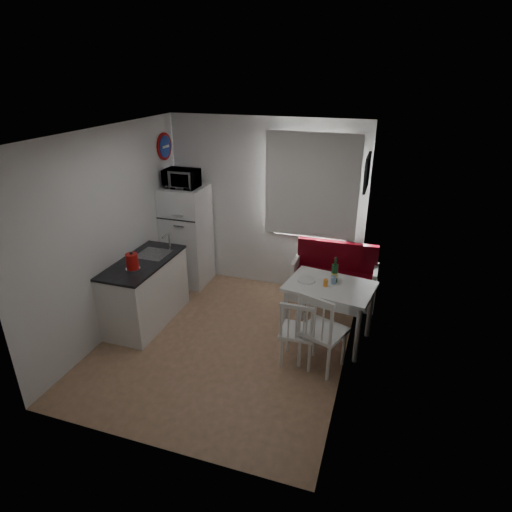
{
  "coord_description": "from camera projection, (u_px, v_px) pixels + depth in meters",
  "views": [
    {
      "loc": [
        1.8,
        -4.22,
        3.22
      ],
      "look_at": [
        0.25,
        0.5,
        1.02
      ],
      "focal_mm": 30.0,
      "sensor_mm": 36.0,
      "label": 1
    }
  ],
  "objects": [
    {
      "name": "wine_bottle",
      "position": [
        335.0,
        270.0,
        5.24
      ],
      "size": [
        0.08,
        0.08,
        0.33
      ],
      "primitive_type": null,
      "color": "#133D1B",
      "rests_on": "dining_table"
    },
    {
      "name": "drinking_glass_orange",
      "position": [
        326.0,
        283.0,
        5.18
      ],
      "size": [
        0.06,
        0.06,
        0.09
      ],
      "primitive_type": "cylinder",
      "color": "orange",
      "rests_on": "dining_table"
    },
    {
      "name": "dining_table",
      "position": [
        330.0,
        291.0,
        5.27
      ],
      "size": [
        1.14,
        0.88,
        0.78
      ],
      "rotation": [
        0.0,
        0.0,
        -0.16
      ],
      "color": "white",
      "rests_on": "floor"
    },
    {
      "name": "wall_right",
      "position": [
        353.0,
        265.0,
        4.53
      ],
      "size": [
        0.02,
        3.5,
        2.6
      ],
      "primitive_type": "cube",
      "color": "white",
      "rests_on": "floor"
    },
    {
      "name": "wall_sign",
      "position": [
        165.0,
        146.0,
        6.29
      ],
      "size": [
        0.03,
        0.4,
        0.4
      ],
      "primitive_type": "cylinder",
      "rotation": [
        0.0,
        1.57,
        0.0
      ],
      "color": "navy",
      "rests_on": "wall_left"
    },
    {
      "name": "chair_right",
      "position": [
        322.0,
        326.0,
        4.7
      ],
      "size": [
        0.59,
        0.59,
        0.53
      ],
      "rotation": [
        0.0,
        0.0,
        -0.36
      ],
      "color": "white",
      "rests_on": "floor"
    },
    {
      "name": "wall_left",
      "position": [
        111.0,
        234.0,
        5.38
      ],
      "size": [
        0.02,
        3.5,
        2.6
      ],
      "primitive_type": "cube",
      "color": "white",
      "rests_on": "floor"
    },
    {
      "name": "window",
      "position": [
        312.0,
        189.0,
        6.12
      ],
      "size": [
        1.22,
        0.06,
        1.47
      ],
      "primitive_type": "cube",
      "color": "white",
      "rests_on": "wall_back"
    },
    {
      "name": "bench",
      "position": [
        334.0,
        282.0,
        6.35
      ],
      "size": [
        1.23,
        0.47,
        0.88
      ],
      "color": "white",
      "rests_on": "floor"
    },
    {
      "name": "wall_front",
      "position": [
        139.0,
        328.0,
        3.43
      ],
      "size": [
        3.0,
        0.02,
        2.6
      ],
      "primitive_type": "cube",
      "color": "white",
      "rests_on": "floor"
    },
    {
      "name": "wall_back",
      "position": [
        266.0,
        205.0,
        6.47
      ],
      "size": [
        3.0,
        0.02,
        2.6
      ],
      "primitive_type": "cube",
      "color": "white",
      "rests_on": "floor"
    },
    {
      "name": "curtain",
      "position": [
        311.0,
        187.0,
        6.04
      ],
      "size": [
        1.35,
        0.02,
        1.5
      ],
      "primitive_type": "cube",
      "color": "white",
      "rests_on": "wall_back"
    },
    {
      "name": "plate",
      "position": [
        306.0,
        280.0,
        5.33
      ],
      "size": [
        0.22,
        0.22,
        0.02
      ],
      "primitive_type": "cylinder",
      "color": "white",
      "rests_on": "dining_table"
    },
    {
      "name": "microwave",
      "position": [
        182.0,
        178.0,
        6.29
      ],
      "size": [
        0.49,
        0.33,
        0.27
      ],
      "primitive_type": "imported",
      "color": "white",
      "rests_on": "fridge"
    },
    {
      "name": "ceiling",
      "position": [
        218.0,
        133.0,
        4.43
      ],
      "size": [
        3.0,
        3.5,
        0.02
      ],
      "primitive_type": "cube",
      "color": "white",
      "rests_on": "wall_back"
    },
    {
      "name": "chair_left",
      "position": [
        297.0,
        327.0,
        4.83
      ],
      "size": [
        0.41,
        0.39,
        0.46
      ],
      "rotation": [
        0.0,
        0.0,
        0.02
      ],
      "color": "white",
      "rests_on": "floor"
    },
    {
      "name": "drinking_glass_blue",
      "position": [
        334.0,
        280.0,
        5.24
      ],
      "size": [
        0.06,
        0.06,
        0.11
      ],
      "primitive_type": "cylinder",
      "color": "#789ECC",
      "rests_on": "dining_table"
    },
    {
      "name": "kettle",
      "position": [
        132.0,
        262.0,
        5.28
      ],
      "size": [
        0.18,
        0.18,
        0.24
      ],
      "primitive_type": "cylinder",
      "color": "red",
      "rests_on": "kitchen_counter"
    },
    {
      "name": "floor",
      "position": [
        225.0,
        341.0,
        5.48
      ],
      "size": [
        3.0,
        3.5,
        0.02
      ],
      "primitive_type": "cube",
      "color": "#8F6D4C",
      "rests_on": "ground"
    },
    {
      "name": "fridge",
      "position": [
        187.0,
        236.0,
        6.71
      ],
      "size": [
        0.63,
        0.63,
        1.58
      ],
      "primitive_type": "cube",
      "color": "white",
      "rests_on": "floor"
    },
    {
      "name": "kitchen_counter",
      "position": [
        146.0,
        291.0,
        5.77
      ],
      "size": [
        0.62,
        1.32,
        1.16
      ],
      "color": "white",
      "rests_on": "floor"
    },
    {
      "name": "picture_frame",
      "position": [
        367.0,
        172.0,
        5.19
      ],
      "size": [
        0.04,
        0.52,
        0.42
      ],
      "primitive_type": "cube",
      "color": "black",
      "rests_on": "wall_right"
    }
  ]
}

